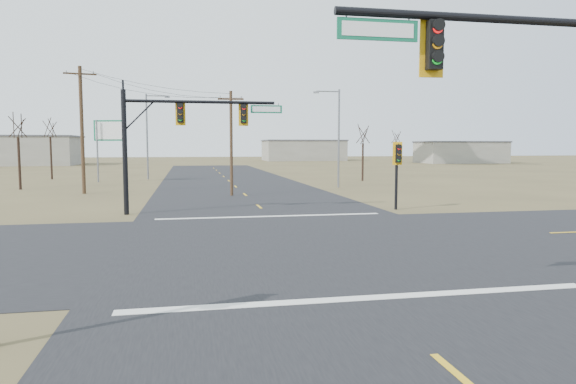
% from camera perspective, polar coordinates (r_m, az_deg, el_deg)
% --- Properties ---
extents(ground, '(320.00, 320.00, 0.00)m').
position_cam_1_polar(ground, '(20.08, 1.48, -5.67)').
color(ground, brown).
rests_on(ground, ground).
extents(road_ew, '(160.00, 14.00, 0.02)m').
position_cam_1_polar(road_ew, '(20.08, 1.48, -5.64)').
color(road_ew, black).
rests_on(road_ew, ground).
extents(road_ns, '(14.00, 160.00, 0.02)m').
position_cam_1_polar(road_ns, '(20.08, 1.48, -5.63)').
color(road_ns, black).
rests_on(road_ns, ground).
extents(stop_bar_near, '(12.00, 0.40, 0.01)m').
position_cam_1_polar(stop_bar_near, '(13.06, 8.79, -11.55)').
color(stop_bar_near, silver).
rests_on(stop_bar_near, road_ns).
extents(stop_bar_far, '(12.00, 0.40, 0.01)m').
position_cam_1_polar(stop_bar_far, '(27.35, -1.93, -2.71)').
color(stop_bar_far, silver).
rests_on(stop_bar_far, road_ns).
extents(mast_arm_far, '(8.84, 0.49, 6.80)m').
position_cam_1_polar(mast_arm_far, '(29.18, -11.75, 7.31)').
color(mast_arm_far, black).
rests_on(mast_arm_far, ground).
extents(pedestal_signal_ne, '(0.66, 0.57, 4.02)m').
position_cam_1_polar(pedestal_signal_ne, '(30.76, 12.10, 3.56)').
color(pedestal_signal_ne, black).
rests_on(pedestal_signal_ne, ground).
extents(utility_pole_near, '(1.92, 0.36, 7.84)m').
position_cam_1_polar(utility_pole_near, '(38.89, -6.33, 5.66)').
color(utility_pole_near, '#4A331F').
rests_on(utility_pole_near, ground).
extents(utility_pole_far, '(2.41, 0.58, 9.93)m').
position_cam_1_polar(utility_pole_far, '(43.48, -21.92, 6.59)').
color(utility_pole_far, '#4A331F').
rests_on(utility_pole_far, ground).
extents(highway_sign, '(3.31, 1.05, 6.43)m').
position_cam_1_polar(highway_sign, '(56.52, -19.17, 5.62)').
color(highway_sign, slate).
rests_on(highway_sign, ground).
extents(streetlight_a, '(2.47, 0.39, 8.80)m').
position_cam_1_polar(streetlight_a, '(46.65, 5.44, 6.57)').
color(streetlight_a, slate).
rests_on(streetlight_a, ground).
extents(streetlight_c, '(2.67, 0.38, 9.55)m').
position_cam_1_polar(streetlight_c, '(60.02, -15.20, 6.49)').
color(streetlight_c, slate).
rests_on(streetlight_c, ground).
extents(bare_tree_a, '(3.65, 3.65, 7.04)m').
position_cam_1_polar(bare_tree_a, '(49.96, -27.85, 6.63)').
color(bare_tree_a, black).
rests_on(bare_tree_a, ground).
extents(bare_tree_b, '(3.78, 3.78, 7.34)m').
position_cam_1_polar(bare_tree_b, '(63.79, -24.94, 6.56)').
color(bare_tree_b, black).
rests_on(bare_tree_b, ground).
extents(bare_tree_c, '(3.13, 3.13, 6.45)m').
position_cam_1_polar(bare_tree_c, '(55.82, 8.34, 6.42)').
color(bare_tree_c, black).
rests_on(bare_tree_c, ground).
extents(bare_tree_d, '(2.82, 2.82, 6.15)m').
position_cam_1_polar(bare_tree_d, '(70.13, 11.95, 6.00)').
color(bare_tree_d, black).
rests_on(bare_tree_d, ground).
extents(warehouse_left, '(28.00, 14.00, 5.50)m').
position_cam_1_polar(warehouse_left, '(114.95, -29.23, 3.99)').
color(warehouse_left, gray).
rests_on(warehouse_left, ground).
extents(warehouse_mid, '(20.00, 12.00, 5.00)m').
position_cam_1_polar(warehouse_mid, '(132.54, 1.72, 4.60)').
color(warehouse_mid, gray).
rests_on(warehouse_mid, ground).
extents(warehouse_right, '(18.00, 10.00, 4.50)m').
position_cam_1_polar(warehouse_right, '(119.94, 18.62, 4.16)').
color(warehouse_right, gray).
rests_on(warehouse_right, ground).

